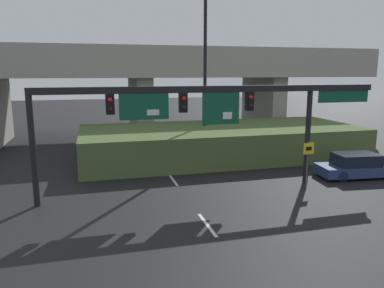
# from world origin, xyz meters

# --- Properties ---
(lane_markings) EXTENTS (0.14, 28.88, 0.01)m
(lane_markings) POSITION_xyz_m (0.00, 13.79, 0.00)
(lane_markings) COLOR silver
(lane_markings) RESTS_ON ground
(signal_gantry) EXTENTS (17.72, 0.44, 5.42)m
(signal_gantry) POSITION_xyz_m (1.25, 11.24, 4.46)
(signal_gantry) COLOR black
(signal_gantry) RESTS_ON ground
(speed_limit_sign) EXTENTS (0.60, 0.11, 2.49)m
(speed_limit_sign) POSITION_xyz_m (6.58, 10.51, 1.62)
(speed_limit_sign) COLOR #4C4C4C
(speed_limit_sign) RESTS_ON ground
(highway_light_pole_near) EXTENTS (0.70, 0.36, 13.55)m
(highway_light_pole_near) POSITION_xyz_m (3.67, 19.73, 7.15)
(highway_light_pole_near) COLOR black
(highway_light_pole_near) RESTS_ON ground
(overpass_bridge) EXTENTS (43.41, 9.18, 8.16)m
(overpass_bridge) POSITION_xyz_m (0.00, 28.07, 5.72)
(overpass_bridge) COLOR #A39E93
(overpass_bridge) RESTS_ON ground
(grass_embankment) EXTENTS (19.77, 8.06, 2.18)m
(grass_embankment) POSITION_xyz_m (4.64, 18.74, 1.09)
(grass_embankment) COLOR #4C6033
(grass_embankment) RESTS_ON ground
(parked_sedan_near_right) EXTENTS (4.90, 2.36, 1.41)m
(parked_sedan_near_right) POSITION_xyz_m (10.60, 11.61, 0.65)
(parked_sedan_near_right) COLOR navy
(parked_sedan_near_right) RESTS_ON ground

